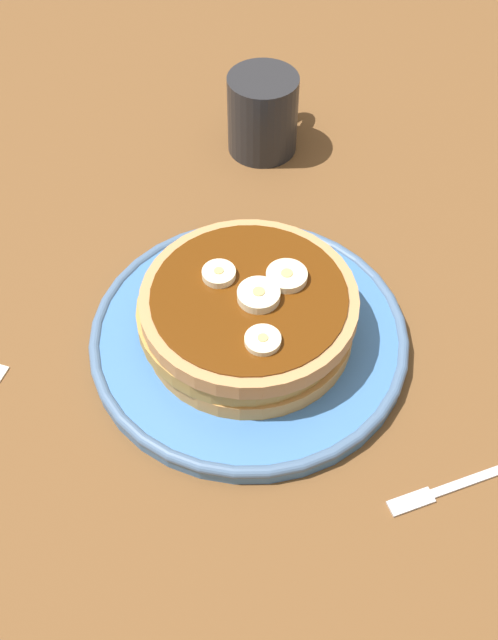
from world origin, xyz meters
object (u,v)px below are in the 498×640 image
(banana_slice_2, at_px, (287,277))
(banana_slice_3, at_px, (263,341))
(banana_slice_0, at_px, (256,300))
(fork, at_px, (457,485))
(plate, at_px, (249,336))
(banana_slice_1, at_px, (219,274))
(pancake_stack, at_px, (248,313))
(coffee_mug, at_px, (264,111))

(banana_slice_2, xyz_separation_m, banana_slice_3, (-0.07, -0.01, -0.00))
(banana_slice_0, xyz_separation_m, fork, (-0.04, -0.19, -0.06))
(plate, bearing_deg, banana_slice_2, -33.72)
(banana_slice_0, xyz_separation_m, banana_slice_1, (0.01, 0.04, -0.00))
(banana_slice_1, bearing_deg, pancake_stack, -100.44)
(banana_slice_1, height_order, coffee_mug, coffee_mug)
(banana_slice_2, bearing_deg, banana_slice_3, -170.04)
(banana_slice_2, relative_size, fork, 0.33)
(banana_slice_1, distance_m, coffee_mug, 0.26)
(pancake_stack, distance_m, banana_slice_3, 0.06)
(plate, distance_m, coffee_mug, 0.27)
(banana_slice_2, height_order, fork, banana_slice_2)
(plate, bearing_deg, banana_slice_0, -118.48)
(plate, relative_size, fork, 2.67)
(coffee_mug, bearing_deg, pancake_stack, -156.32)
(banana_slice_0, relative_size, banana_slice_1, 1.24)
(banana_slice_3, xyz_separation_m, coffee_mug, (0.29, 0.14, -0.02))
(banana_slice_0, bearing_deg, coffee_mug, 25.11)
(pancake_stack, xyz_separation_m, banana_slice_2, (0.03, -0.02, 0.03))
(banana_slice_0, bearing_deg, plate, 61.52)
(banana_slice_0, relative_size, banana_slice_2, 1.02)
(pancake_stack, height_order, banana_slice_2, banana_slice_2)
(plate, bearing_deg, pancake_stack, 58.59)
(pancake_stack, height_order, fork, pancake_stack)
(plate, relative_size, banana_slice_1, 9.81)
(plate, bearing_deg, fork, -103.72)
(coffee_mug, xyz_separation_m, fork, (-0.30, -0.31, -0.04))
(banana_slice_3, height_order, coffee_mug, coffee_mug)
(banana_slice_0, height_order, banana_slice_2, banana_slice_0)
(banana_slice_0, bearing_deg, banana_slice_1, 74.47)
(banana_slice_1, xyz_separation_m, fork, (-0.06, -0.23, -0.06))
(banana_slice_2, distance_m, coffee_mug, 0.26)
(banana_slice_2, relative_size, coffee_mug, 0.32)
(plate, distance_m, fork, 0.21)
(banana_slice_0, relative_size, banana_slice_3, 1.23)
(fork, bearing_deg, coffee_mug, 46.31)
(plate, height_order, pancake_stack, pancake_stack)
(coffee_mug, bearing_deg, banana_slice_0, -154.89)
(pancake_stack, bearing_deg, plate, -121.41)
(plate, bearing_deg, banana_slice_1, 78.48)
(plate, relative_size, banana_slice_2, 8.03)
(plate, height_order, banana_slice_0, banana_slice_0)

